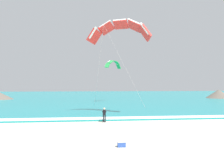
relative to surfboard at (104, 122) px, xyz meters
The scene contains 9 objects.
ground_plane 12.93m from the surfboard, 65.52° to the right, with size 200.00×200.00×0.00m, color beige.
sea 61.06m from the surfboard, 84.97° to the left, with size 200.00×120.00×0.20m, color teal.
surf_foam 5.66m from the surfboard, 18.80° to the left, with size 200.00×1.99×0.04m, color white.
surfboard is the anchor object (origin of this frame).
kitesurfer 0.91m from the surfboard, 85.55° to the left, with size 0.55×0.54×1.69m.
kite_primary 13.75m from the surfboard, 65.52° to the left, with size 8.59×7.65×12.38m.
kite_distant 31.15m from the surfboard, 81.17° to the left, with size 4.47×4.73×1.98m.
headland_right 57.16m from the surfboard, 45.77° to the left, with size 11.82×8.37×2.87m.
cooler_box 10.57m from the surfboard, 88.07° to the right, with size 0.58×0.38×0.40m.
Camera 1 is at (-7.47, -14.63, 4.31)m, focal length 37.04 mm.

